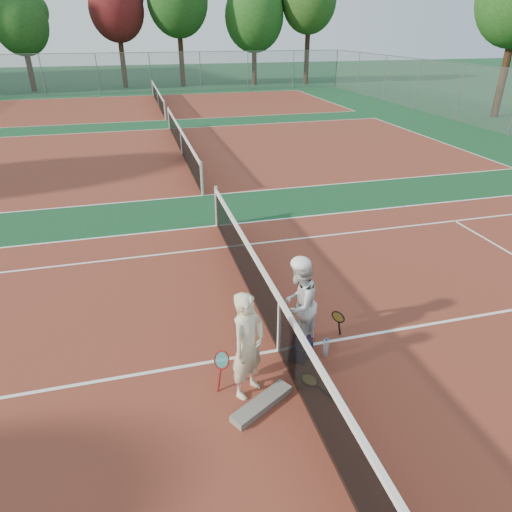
# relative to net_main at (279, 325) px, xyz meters

# --- Properties ---
(ground) EXTENTS (130.00, 130.00, 0.00)m
(ground) POSITION_rel_net_main_xyz_m (0.00, 0.00, -0.51)
(ground) COLOR #103D20
(ground) RESTS_ON ground
(court_main) EXTENTS (23.77, 10.97, 0.01)m
(court_main) POSITION_rel_net_main_xyz_m (0.00, 0.00, -0.51)
(court_main) COLOR maroon
(court_main) RESTS_ON ground
(court_far_a) EXTENTS (23.77, 10.97, 0.01)m
(court_far_a) POSITION_rel_net_main_xyz_m (0.00, 13.50, -0.51)
(court_far_a) COLOR maroon
(court_far_a) RESTS_ON ground
(court_far_b) EXTENTS (23.77, 10.97, 0.01)m
(court_far_b) POSITION_rel_net_main_xyz_m (0.00, 27.00, -0.51)
(court_far_b) COLOR maroon
(court_far_b) RESTS_ON ground
(net_main) EXTENTS (0.10, 10.98, 1.02)m
(net_main) POSITION_rel_net_main_xyz_m (0.00, 0.00, 0.00)
(net_main) COLOR black
(net_main) RESTS_ON ground
(net_far_a) EXTENTS (0.10, 10.98, 1.02)m
(net_far_a) POSITION_rel_net_main_xyz_m (0.00, 13.50, 0.00)
(net_far_a) COLOR black
(net_far_a) RESTS_ON ground
(net_far_b) EXTENTS (0.10, 10.98, 1.02)m
(net_far_b) POSITION_rel_net_main_xyz_m (0.00, 27.00, 0.00)
(net_far_b) COLOR black
(net_far_b) RESTS_ON ground
(fence_back) EXTENTS (32.00, 0.06, 3.00)m
(fence_back) POSITION_rel_net_main_xyz_m (0.00, 34.00, 0.99)
(fence_back) COLOR slate
(fence_back) RESTS_ON ground
(player_a) EXTENTS (0.72, 0.69, 1.66)m
(player_a) POSITION_rel_net_main_xyz_m (-0.71, -0.78, 0.32)
(player_a) COLOR beige
(player_a) RESTS_ON ground
(player_b) EXTENTS (0.97, 0.97, 1.58)m
(player_b) POSITION_rel_net_main_xyz_m (0.35, 0.08, 0.28)
(player_b) COLOR silver
(player_b) RESTS_ON ground
(racket_red) EXTENTS (0.38, 0.38, 0.56)m
(racket_red) POSITION_rel_net_main_xyz_m (-1.05, -0.52, -0.23)
(racket_red) COLOR maroon
(racket_red) RESTS_ON ground
(racket_black_held) EXTENTS (0.35, 0.36, 0.57)m
(racket_black_held) POSITION_rel_net_main_xyz_m (1.05, 0.05, -0.22)
(racket_black_held) COLOR black
(racket_black_held) RESTS_ON ground
(racket_spare) EXTENTS (0.53, 0.65, 0.14)m
(racket_spare) POSITION_rel_net_main_xyz_m (0.20, -0.90, -0.44)
(racket_spare) COLOR black
(racket_spare) RESTS_ON ground
(sports_bag_navy) EXTENTS (0.40, 0.38, 0.26)m
(sports_bag_navy) POSITION_rel_net_main_xyz_m (0.30, -0.28, -0.38)
(sports_bag_navy) COLOR black
(sports_bag_navy) RESTS_ON ground
(sports_bag_purple) EXTENTS (0.35, 0.28, 0.24)m
(sports_bag_purple) POSITION_rel_net_main_xyz_m (0.37, -0.09, -0.39)
(sports_bag_purple) COLOR black
(sports_bag_purple) RESTS_ON ground
(net_cover_canvas) EXTENTS (1.01, 0.72, 0.11)m
(net_cover_canvas) POSITION_rel_net_main_xyz_m (-0.60, -1.13, -0.46)
(net_cover_canvas) COLOR #66625D
(net_cover_canvas) RESTS_ON ground
(water_bottle) EXTENTS (0.09, 0.09, 0.30)m
(water_bottle) POSITION_rel_net_main_xyz_m (0.70, -0.31, -0.36)
(water_bottle) COLOR silver
(water_bottle) RESTS_ON ground
(tree_back_1) EXTENTS (4.14, 4.14, 7.40)m
(tree_back_1) POSITION_rel_net_main_xyz_m (-9.35, 37.41, 4.48)
(tree_back_1) COLOR #382314
(tree_back_1) RESTS_ON ground
(tree_back_maroon) EXTENTS (4.43, 4.43, 8.63)m
(tree_back_maroon) POSITION_rel_net_main_xyz_m (-2.01, 38.28, 5.54)
(tree_back_maroon) COLOR #382314
(tree_back_maroon) RESTS_ON ground
(tree_back_3) EXTENTS (5.06, 5.06, 9.67)m
(tree_back_3) POSITION_rel_net_main_xyz_m (2.98, 37.89, 6.22)
(tree_back_3) COLOR #382314
(tree_back_3) RESTS_ON ground
(tree_back_4) EXTENTS (5.12, 5.12, 8.54)m
(tree_back_4) POSITION_rel_net_main_xyz_m (9.50, 37.61, 5.06)
(tree_back_4) COLOR #382314
(tree_back_4) RESTS_ON ground
(tree_back_5) EXTENTS (4.73, 4.73, 9.56)m
(tree_back_5) POSITION_rel_net_main_xyz_m (14.27, 36.88, 6.29)
(tree_back_5) COLOR #382314
(tree_back_5) RESTS_ON ground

